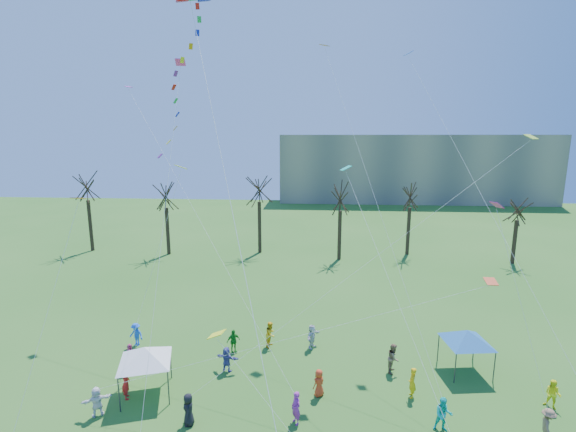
# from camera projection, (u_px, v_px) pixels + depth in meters

# --- Properties ---
(distant_building) EXTENTS (60.00, 14.00, 15.00)m
(distant_building) POSITION_uv_depth(u_px,v_px,m) (412.00, 168.00, 92.22)
(distant_building) COLOR gray
(distant_building) RESTS_ON ground
(bare_tree_row) EXTENTS (67.95, 7.94, 10.31)m
(bare_tree_row) POSITION_uv_depth(u_px,v_px,m) (310.00, 201.00, 48.75)
(bare_tree_row) COLOR black
(bare_tree_row) RESTS_ON ground
(big_box_kite) EXTENTS (4.32, 7.18, 23.64)m
(big_box_kite) POSITION_uv_depth(u_px,v_px,m) (186.00, 84.00, 20.68)
(big_box_kite) COLOR red
(big_box_kite) RESTS_ON ground
(canopy_tent_white) EXTENTS (3.71, 3.71, 2.92)m
(canopy_tent_white) POSITION_uv_depth(u_px,v_px,m) (145.00, 354.00, 22.50)
(canopy_tent_white) COLOR #3F3F44
(canopy_tent_white) RESTS_ON ground
(canopy_tent_blue) EXTENTS (3.66, 3.66, 2.77)m
(canopy_tent_blue) POSITION_uv_depth(u_px,v_px,m) (467.00, 336.00, 24.79)
(canopy_tent_blue) COLOR #3F3F44
(canopy_tent_blue) RESTS_ON ground
(festival_crowd) EXTENTS (26.55, 14.67, 1.86)m
(festival_crowd) POSITION_uv_depth(u_px,v_px,m) (299.00, 392.00, 21.75)
(festival_crowd) COLOR red
(festival_crowd) RESTS_ON ground
(small_kites_aloft) EXTENTS (28.58, 18.56, 30.86)m
(small_kites_aloft) POSITION_uv_depth(u_px,v_px,m) (306.00, 169.00, 23.40)
(small_kites_aloft) COLOR orange
(small_kites_aloft) RESTS_ON ground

